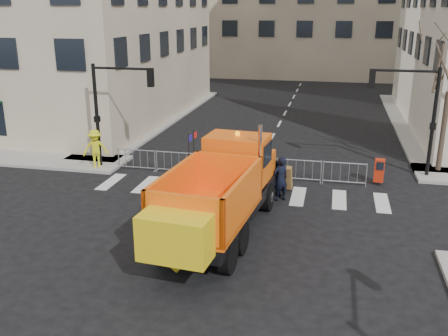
% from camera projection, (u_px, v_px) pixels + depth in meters
% --- Properties ---
extents(ground, '(120.00, 120.00, 0.00)m').
position_uv_depth(ground, '(215.00, 245.00, 17.67)').
color(ground, black).
rests_on(ground, ground).
extents(sidewalk_back, '(64.00, 5.00, 0.15)m').
position_uv_depth(sidewalk_back, '(254.00, 171.00, 25.54)').
color(sidewalk_back, gray).
rests_on(sidewalk_back, ground).
extents(traffic_light_left, '(0.18, 0.18, 5.40)m').
position_uv_depth(traffic_light_left, '(97.00, 117.00, 25.47)').
color(traffic_light_left, black).
rests_on(traffic_light_left, ground).
extents(traffic_light_right, '(0.18, 0.18, 5.40)m').
position_uv_depth(traffic_light_right, '(433.00, 124.00, 23.91)').
color(traffic_light_right, black).
rests_on(traffic_light_right, ground).
extents(crowd_barriers, '(12.60, 0.60, 1.10)m').
position_uv_depth(crowd_barriers, '(236.00, 166.00, 24.72)').
color(crowd_barriers, '#9EA0A5').
rests_on(crowd_barriers, ground).
extents(street_tree, '(3.00, 3.00, 7.50)m').
position_uv_depth(street_tree, '(447.00, 100.00, 24.37)').
color(street_tree, '#382B21').
rests_on(street_tree, ground).
extents(plow_truck, '(3.80, 10.39, 3.95)m').
position_uv_depth(plow_truck, '(220.00, 191.00, 17.87)').
color(plow_truck, black).
rests_on(plow_truck, ground).
extents(cop_a, '(0.86, 0.83, 1.98)m').
position_uv_depth(cop_a, '(280.00, 179.00, 21.51)').
color(cop_a, black).
rests_on(cop_a, ground).
extents(cop_b, '(0.91, 0.79, 1.62)m').
position_uv_depth(cop_b, '(276.00, 178.00, 22.18)').
color(cop_b, black).
rests_on(cop_b, ground).
extents(cop_c, '(1.28, 0.97, 2.03)m').
position_uv_depth(cop_c, '(253.00, 165.00, 23.26)').
color(cop_c, black).
rests_on(cop_c, ground).
extents(worker, '(1.47, 1.18, 1.98)m').
position_uv_depth(worker, '(96.00, 149.00, 25.56)').
color(worker, yellow).
rests_on(worker, sidewalk_back).
extents(newspaper_box, '(0.50, 0.45, 1.10)m').
position_uv_depth(newspaper_box, '(379.00, 170.00, 23.57)').
color(newspaper_box, red).
rests_on(newspaper_box, sidewalk_back).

